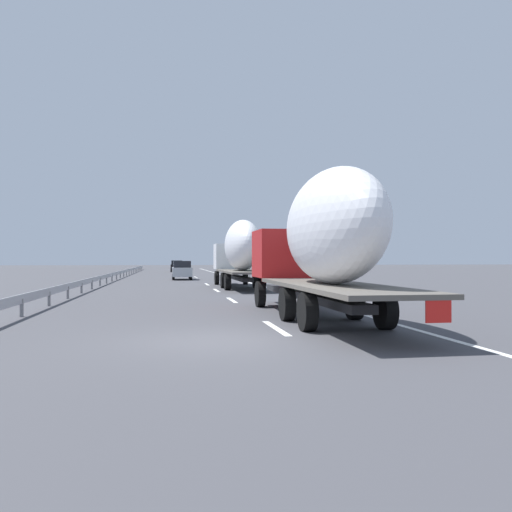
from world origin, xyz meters
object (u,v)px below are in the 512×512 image
at_px(truck_trailing, 321,239).
at_px(truck_lead, 240,251).
at_px(road_sign, 250,257).
at_px(car_silver_hatch, 182,270).
at_px(car_black_suv, 177,266).

bearing_deg(truck_trailing, truck_lead, -0.00).
xyz_separation_m(truck_lead, road_sign, (15.44, -3.10, -0.33)).
bearing_deg(car_silver_hatch, car_black_suv, -0.02).
bearing_deg(road_sign, car_black_suv, 11.94).
bearing_deg(road_sign, car_silver_hatch, 89.88).
relative_size(truck_lead, truck_trailing, 1.01).
xyz_separation_m(truck_trailing, road_sign, (34.34, -3.10, -0.38)).
height_order(truck_trailing, car_silver_hatch, truck_trailing).
bearing_deg(truck_lead, truck_trailing, 180.00).
xyz_separation_m(truck_lead, truck_trailing, (-18.90, 0.00, 0.05)).
distance_m(truck_trailing, road_sign, 34.48).
xyz_separation_m(truck_trailing, car_black_suv, (65.27, 3.44, -1.66)).
height_order(truck_lead, truck_trailing, truck_trailing).
bearing_deg(truck_trailing, car_silver_hatch, 5.74).
height_order(car_black_suv, road_sign, road_sign).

